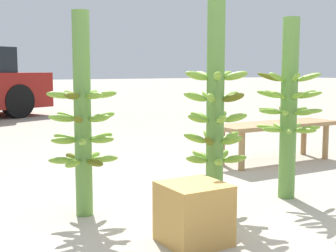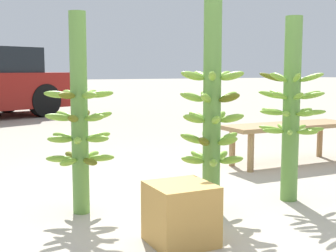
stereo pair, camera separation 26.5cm
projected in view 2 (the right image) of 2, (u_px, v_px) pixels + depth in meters
The scene contains 6 objects.
ground_plane at pixel (206, 216), 3.01m from camera, with size 80.00×80.00×0.00m, color #A89E8C.
banana_stalk_left at pixel (79, 119), 3.01m from camera, with size 0.45×0.44×1.30m.
banana_stalk_center at pixel (212, 110), 3.03m from camera, with size 0.43×0.42×1.40m.
banana_stalk_right at pixel (291, 108), 3.30m from camera, with size 0.47×0.47×1.31m.
market_bench at pixel (289, 129), 4.65m from camera, with size 1.38×0.43×0.40m.
produce_crate at pixel (181, 214), 2.52m from camera, with size 0.33×0.33×0.33m.
Camera 2 is at (-1.49, -2.52, 0.94)m, focal length 50.00 mm.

